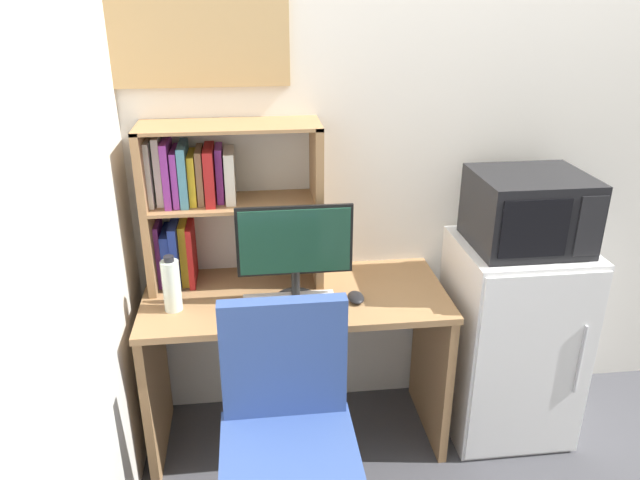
# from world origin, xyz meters

# --- Properties ---
(wall_back) EXTENTS (6.40, 0.04, 2.60)m
(wall_back) POSITION_xyz_m (0.40, 0.02, 1.30)
(wall_back) COLOR silver
(wall_back) RESTS_ON ground_plane
(desk) EXTENTS (1.26, 0.57, 0.74)m
(desk) POSITION_xyz_m (-0.92, -0.28, 0.52)
(desk) COLOR #997047
(desk) RESTS_ON ground_plane
(hutch_bookshelf) EXTENTS (0.72, 0.26, 0.68)m
(hutch_bookshelf) POSITION_xyz_m (-1.27, -0.12, 1.11)
(hutch_bookshelf) COLOR #997047
(hutch_bookshelf) RESTS_ON desk
(monitor) EXTENTS (0.46, 0.16, 0.41)m
(monitor) POSITION_xyz_m (-0.92, -0.34, 0.98)
(monitor) COLOR black
(monitor) RESTS_ON desk
(keyboard) EXTENTS (0.37, 0.14, 0.02)m
(keyboard) POSITION_xyz_m (-0.95, -0.37, 0.75)
(keyboard) COLOR silver
(keyboard) RESTS_ON desk
(computer_mouse) EXTENTS (0.07, 0.11, 0.03)m
(computer_mouse) POSITION_xyz_m (-0.68, -0.37, 0.75)
(computer_mouse) COLOR black
(computer_mouse) RESTS_ON desk
(water_bottle) EXTENTS (0.07, 0.07, 0.23)m
(water_bottle) POSITION_xyz_m (-1.41, -0.36, 0.85)
(water_bottle) COLOR silver
(water_bottle) RESTS_ON desk
(mini_fridge) EXTENTS (0.53, 0.51, 0.92)m
(mini_fridge) POSITION_xyz_m (0.04, -0.30, 0.46)
(mini_fridge) COLOR white
(mini_fridge) RESTS_ON ground_plane
(microwave) EXTENTS (0.45, 0.40, 0.31)m
(microwave) POSITION_xyz_m (0.04, -0.30, 1.07)
(microwave) COLOR black
(microwave) RESTS_ON mini_fridge
(desk_chair) EXTENTS (0.53, 0.53, 0.96)m
(desk_chair) POSITION_xyz_m (-1.00, -0.88, 0.42)
(desk_chair) COLOR black
(desk_chair) RESTS_ON ground_plane
(wall_corkboard) EXTENTS (0.76, 0.02, 0.55)m
(wall_corkboard) POSITION_xyz_m (-1.29, -0.01, 1.82)
(wall_corkboard) COLOR tan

